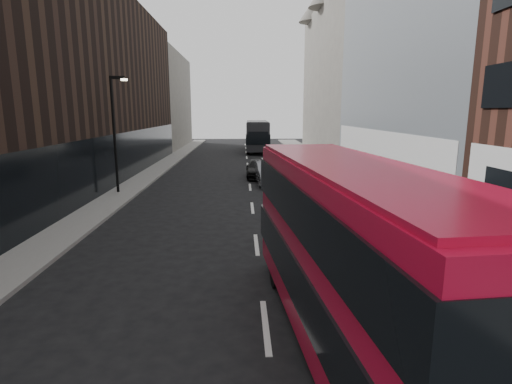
{
  "coord_description": "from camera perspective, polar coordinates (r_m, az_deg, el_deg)",
  "views": [
    {
      "loc": [
        -0.54,
        -6.77,
        5.06
      ],
      "look_at": [
        -0.09,
        5.95,
        2.5
      ],
      "focal_mm": 28.0,
      "sensor_mm": 36.0,
      "label": 1
    }
  ],
  "objects": [
    {
      "name": "grey_bus",
      "position": [
        52.22,
        0.18,
        8.13
      ],
      "size": [
        3.08,
        12.12,
        3.89
      ],
      "rotation": [
        0.0,
        0.0,
        -0.02
      ],
      "color": "black",
      "rests_on": "ground"
    },
    {
      "name": "sidewalk_right",
      "position": [
        33.15,
        12.04,
        2.49
      ],
      "size": [
        3.0,
        80.0,
        0.15
      ],
      "primitive_type": "cube",
      "color": "slate",
      "rests_on": "ground"
    },
    {
      "name": "car_a",
      "position": [
        23.35,
        6.61,
        0.33
      ],
      "size": [
        1.75,
        3.71,
        1.23
      ],
      "primitive_type": "imported",
      "rotation": [
        0.0,
        0.0,
        0.09
      ],
      "color": "black",
      "rests_on": "ground"
    },
    {
      "name": "building_left_mid",
      "position": [
        38.41,
        -19.17,
        13.68
      ],
      "size": [
        5.0,
        24.0,
        14.0
      ],
      "primitive_type": "cube",
      "color": "black",
      "rests_on": "ground"
    },
    {
      "name": "car_c",
      "position": [
        31.37,
        0.36,
        3.37
      ],
      "size": [
        1.95,
        4.73,
        1.37
      ],
      "primitive_type": "imported",
      "rotation": [
        0.0,
        0.0,
        -0.01
      ],
      "color": "black",
      "rests_on": "ground"
    },
    {
      "name": "building_left_far",
      "position": [
        59.8,
        -12.9,
        12.5
      ],
      "size": [
        5.0,
        20.0,
        13.0
      ],
      "primitive_type": "cube",
      "color": "slate",
      "rests_on": "ground"
    },
    {
      "name": "ground",
      "position": [
        8.47,
        2.26,
        -25.34
      ],
      "size": [
        140.0,
        140.0,
        0.0
      ],
      "primitive_type": "plane",
      "color": "black",
      "rests_on": "ground"
    },
    {
      "name": "building_modern_block",
      "position": [
        30.64,
        22.45,
        19.66
      ],
      "size": [
        5.03,
        22.0,
        20.0
      ],
      "color": "#969AA0",
      "rests_on": "ground"
    },
    {
      "name": "car_b",
      "position": [
        28.57,
        1.75,
        2.79
      ],
      "size": [
        2.04,
        4.92,
        1.59
      ],
      "primitive_type": "imported",
      "rotation": [
        0.0,
        0.0,
        0.08
      ],
      "color": "gray",
      "rests_on": "ground"
    },
    {
      "name": "street_lamp",
      "position": [
        25.94,
        -19.49,
        8.81
      ],
      "size": [
        1.06,
        0.22,
        7.0
      ],
      "color": "black",
      "rests_on": "sidewalk_left"
    },
    {
      "name": "red_bus",
      "position": [
        8.67,
        13.2,
        -7.86
      ],
      "size": [
        3.26,
        10.18,
        4.05
      ],
      "rotation": [
        0.0,
        0.0,
        0.09
      ],
      "color": "#AD0A27",
      "rests_on": "ground"
    },
    {
      "name": "sidewalk_left",
      "position": [
        33.01,
        -15.08,
        2.31
      ],
      "size": [
        2.0,
        80.0,
        0.15
      ],
      "primitive_type": "cube",
      "color": "slate",
      "rests_on": "ground"
    },
    {
      "name": "building_victorian",
      "position": [
        52.35,
        11.6,
        16.21
      ],
      "size": [
        6.5,
        24.0,
        21.0
      ],
      "color": "slate",
      "rests_on": "ground"
    }
  ]
}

